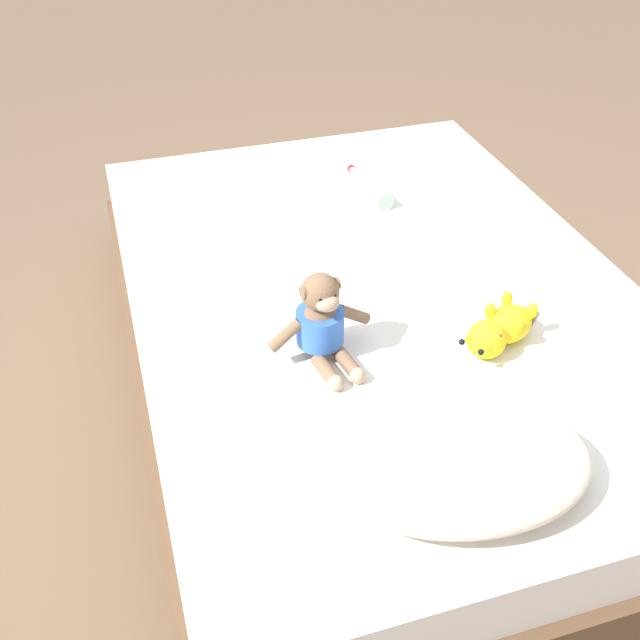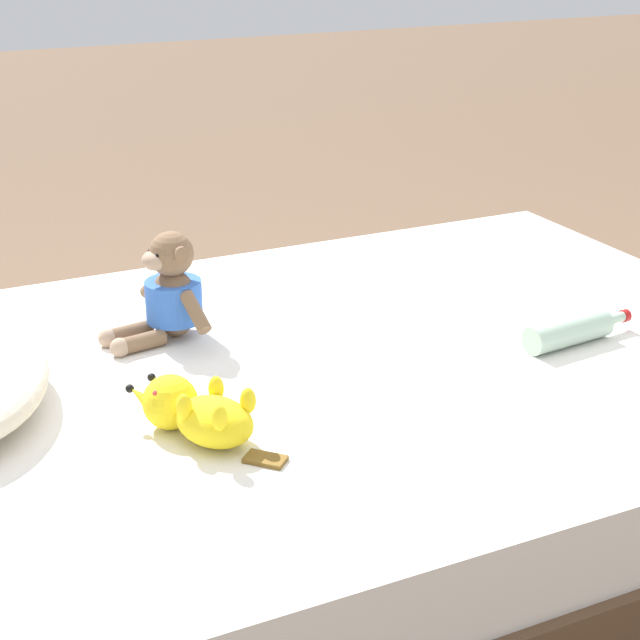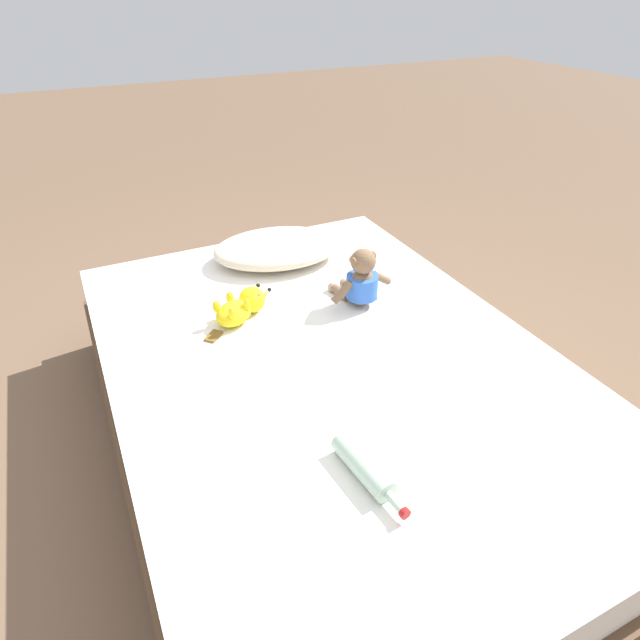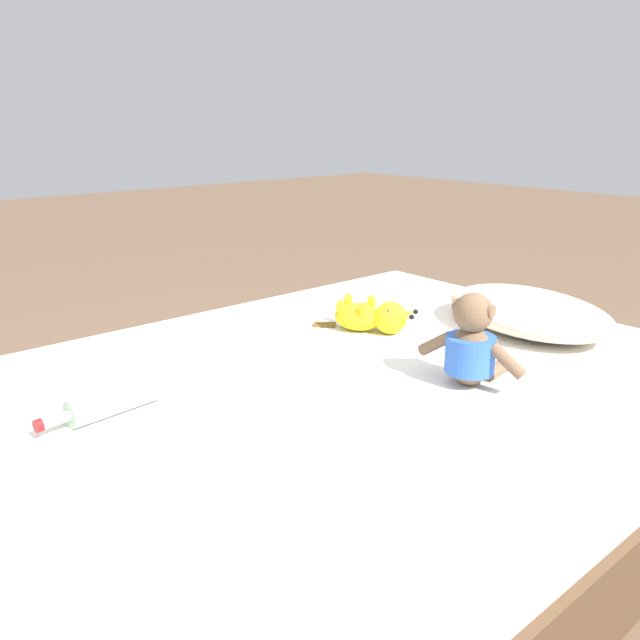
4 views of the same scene
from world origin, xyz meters
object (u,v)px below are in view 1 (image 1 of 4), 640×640
plush_monkey (322,324)px  plush_yellow_creature (499,330)px  pillow (459,462)px  glass_bottle (371,188)px  bed (376,337)px

plush_monkey → plush_yellow_creature: (-0.45, 0.10, -0.05)m
pillow → glass_bottle: 1.26m
bed → plush_yellow_creature: (-0.19, 0.36, 0.25)m
pillow → plush_monkey: bearing=-72.9°
plush_monkey → bed: bearing=-134.6°
pillow → plush_monkey: 0.51m
plush_yellow_creature → bed: bearing=-61.7°
plush_monkey → plush_yellow_creature: size_ratio=0.93×
pillow → plush_yellow_creature: size_ratio=2.00×
bed → glass_bottle: 0.57m
plush_yellow_creature → glass_bottle: (0.04, -0.85, -0.02)m
bed → pillow: bearing=81.9°
bed → plush_yellow_creature: plush_yellow_creature is taller
bed → plush_yellow_creature: 0.48m
pillow → plush_monkey: size_ratio=2.15×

